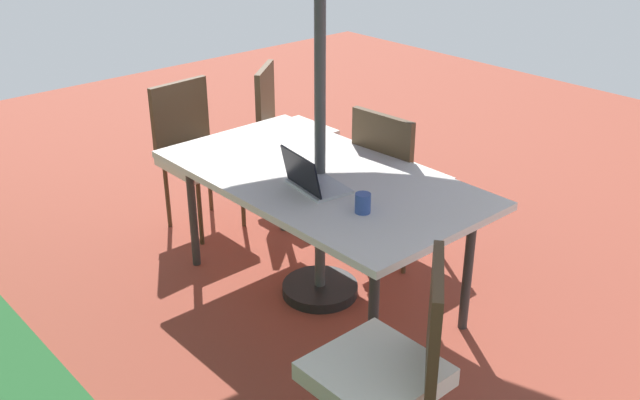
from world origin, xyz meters
name	(u,v)px	position (x,y,z in m)	size (l,w,h in m)	color
ground_plane	(320,295)	(0.00, 0.00, -0.01)	(10.00, 10.00, 0.02)	brown
dining_table	(320,184)	(0.00, 0.00, 0.70)	(1.83, 1.00, 0.75)	silver
chair_northwest	(392,362)	(-1.19, 0.69, 0.55)	(0.58, 0.58, 0.98)	silver
chair_east	(196,149)	(1.22, 0.02, 0.55)	(0.48, 0.46, 0.98)	silver
chair_southeast	(286,126)	(1.17, -0.71, 0.55)	(0.58, 0.58, 0.98)	silver
chair_south	(396,176)	(0.02, -0.64, 0.55)	(0.46, 0.47, 0.98)	silver
laptop	(313,181)	(-0.12, 0.16, 0.80)	(0.35, 0.29, 0.21)	#B7B7BC
cup	(363,203)	(-0.48, 0.15, 0.80)	(0.08, 0.08, 0.10)	#334C99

